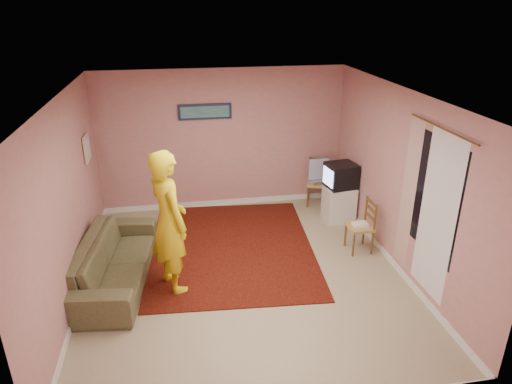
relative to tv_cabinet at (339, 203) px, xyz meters
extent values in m
plane|color=tan|center=(-1.95, -1.48, -0.32)|extent=(5.00, 5.00, 0.00)
cube|color=tan|center=(-1.95, 1.02, 0.98)|extent=(4.50, 0.02, 2.60)
cube|color=tan|center=(-1.95, -3.98, 0.98)|extent=(4.50, 0.02, 2.60)
cube|color=tan|center=(-4.20, -1.48, 0.98)|extent=(0.02, 5.00, 2.60)
cube|color=tan|center=(0.30, -1.48, 0.98)|extent=(0.02, 5.00, 2.60)
cube|color=white|center=(-1.95, -1.48, 2.28)|extent=(4.50, 5.00, 0.02)
cube|color=white|center=(-1.95, 1.01, -0.27)|extent=(4.50, 0.02, 0.10)
cube|color=white|center=(-4.19, -1.48, -0.27)|extent=(0.02, 5.00, 0.10)
cube|color=white|center=(0.29, -1.48, -0.27)|extent=(0.02, 5.00, 0.10)
cube|color=black|center=(0.29, -2.38, 1.13)|extent=(0.01, 1.10, 1.50)
cube|color=white|center=(0.28, -2.53, 0.93)|extent=(0.01, 0.75, 2.10)
cube|color=beige|center=(0.26, -1.83, 0.93)|extent=(0.01, 0.35, 2.10)
cylinder|color=brown|center=(0.25, -2.38, 2.00)|extent=(0.02, 1.40, 0.02)
cube|color=#131C36|center=(-2.25, 0.99, 1.53)|extent=(0.95, 0.03, 0.28)
cube|color=navy|center=(-2.25, 0.97, 1.53)|extent=(0.86, 0.01, 0.20)
cube|color=#CBB88C|center=(-4.17, 0.12, 1.23)|extent=(0.03, 0.38, 0.42)
cube|color=#B5C1C6|center=(-4.15, 0.12, 1.23)|extent=(0.01, 0.30, 0.34)
cube|color=black|center=(-2.02, -0.67, -0.31)|extent=(2.78, 3.37, 0.02)
cube|color=silver|center=(0.00, 0.00, 0.00)|extent=(0.51, 0.46, 0.65)
cube|color=black|center=(0.00, 0.00, 0.54)|extent=(0.55, 0.51, 0.43)
cube|color=#8CB2F2|center=(-0.25, -0.04, 0.54)|extent=(0.07, 0.35, 0.30)
cube|color=tan|center=(-0.17, 0.72, 0.11)|extent=(0.51, 0.50, 0.05)
cube|color=brown|center=(-0.17, 0.72, 0.35)|extent=(0.40, 0.17, 0.47)
cube|color=#BAB9BF|center=(-0.17, 0.72, 0.17)|extent=(0.39, 0.33, 0.06)
cube|color=#869CDC|center=(-0.17, 0.72, 0.40)|extent=(0.38, 0.05, 0.40)
cube|color=tan|center=(-0.05, -1.09, 0.09)|extent=(0.38, 0.39, 0.05)
cube|color=brown|center=(-0.05, -1.09, 0.31)|extent=(0.05, 0.38, 0.44)
cube|color=white|center=(-0.05, -1.09, 0.13)|extent=(0.23, 0.17, 0.05)
imported|color=brown|center=(-3.75, -1.30, 0.00)|extent=(1.12, 2.30, 0.65)
imported|color=yellow|center=(-2.95, -1.57, 0.67)|extent=(0.73, 0.86, 1.99)
camera|label=1|loc=(-2.77, -7.05, 3.37)|focal=32.00mm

